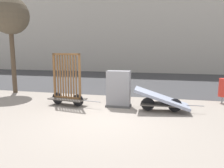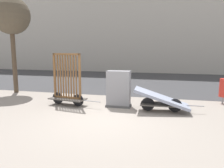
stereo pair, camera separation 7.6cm
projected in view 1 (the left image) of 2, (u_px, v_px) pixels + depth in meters
ground_plane at (102, 120)px, 6.75m from camera, size 60.00×60.00×0.00m
road_strip at (136, 81)px, 14.94m from camera, size 56.00×10.20×0.01m
building_facade at (146, 17)px, 20.93m from camera, size 48.00×4.00×10.25m
bike_cart_with_bedframe at (67, 88)px, 8.35m from camera, size 2.15×0.82×2.00m
bike_cart_with_mattress at (162, 100)px, 7.59m from camera, size 2.37×0.92×0.81m
utility_cabinet at (119, 90)px, 8.16m from camera, size 0.93×0.47×1.36m
trash_bin at (223, 88)px, 8.66m from camera, size 0.32×0.32×1.01m
street_tree at (10, 16)px, 10.34m from camera, size 1.79×1.79×4.63m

